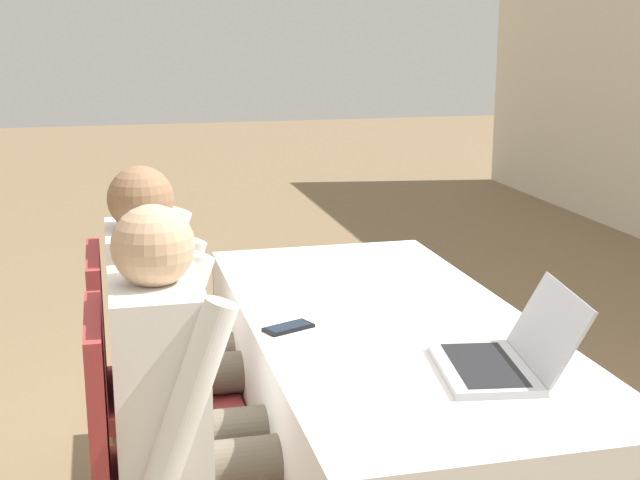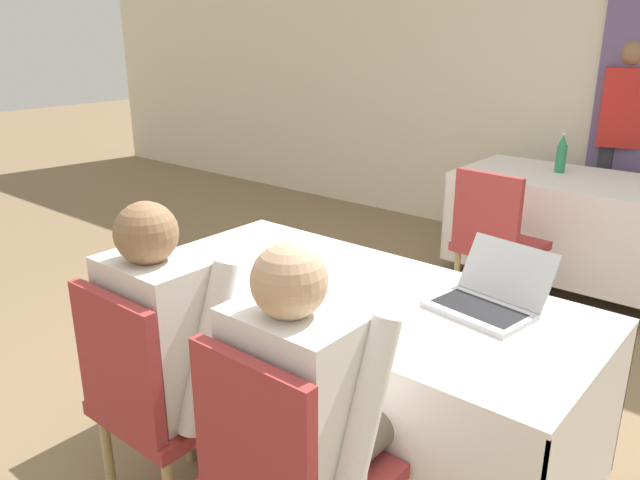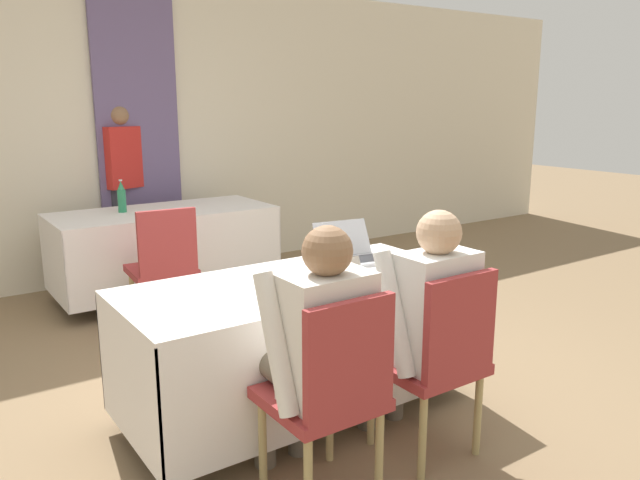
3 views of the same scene
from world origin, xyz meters
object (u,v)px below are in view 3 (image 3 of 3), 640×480
(laptop, at_px, (351,254))
(person_checkered_shirt, at_px, (316,344))
(chair_far_spare, at_px, (164,263))
(chair_near_right, at_px, (438,356))
(person_white_shirt, at_px, (423,316))
(water_bottle, at_px, (122,197))
(person_red_shirt, at_px, (123,181))
(cell_phone, at_px, (336,294))
(chair_near_left, at_px, (331,390))

(laptop, relative_size, person_checkered_shirt, 0.33)
(laptop, relative_size, chair_far_spare, 0.42)
(chair_near_right, height_order, person_white_shirt, person_white_shirt)
(person_checkered_shirt, bearing_deg, chair_near_right, 170.16)
(person_checkered_shirt, relative_size, person_white_shirt, 1.00)
(water_bottle, relative_size, chair_near_right, 0.29)
(person_checkered_shirt, height_order, person_red_shirt, person_red_shirt)
(cell_phone, relative_size, chair_near_left, 0.17)
(laptop, height_order, chair_far_spare, laptop)
(laptop, height_order, cell_phone, laptop)
(laptop, bearing_deg, chair_near_left, -122.44)
(chair_far_spare, height_order, person_red_shirt, person_red_shirt)
(laptop, xyz_separation_m, person_red_shirt, (-0.37, 2.94, 0.14))
(chair_near_right, xyz_separation_m, person_white_shirt, (0.00, 0.10, 0.16))
(person_white_shirt, bearing_deg, person_checkered_shirt, 0.00)
(chair_near_right, distance_m, person_white_shirt, 0.19)
(laptop, distance_m, person_checkered_shirt, 1.08)
(person_checkered_shirt, bearing_deg, laptop, -134.98)
(chair_near_left, xyz_separation_m, person_white_shirt, (0.60, 0.10, 0.16))
(cell_phone, height_order, chair_near_left, chair_near_left)
(chair_near_left, bearing_deg, chair_near_right, -180.00)
(chair_near_right, relative_size, person_red_shirt, 0.57)
(laptop, bearing_deg, chair_near_right, -91.85)
(water_bottle, distance_m, person_checkered_shirt, 3.10)
(chair_near_left, height_order, chair_near_right, same)
(cell_phone, bearing_deg, person_checkered_shirt, -159.97)
(chair_near_left, distance_m, chair_far_spare, 2.27)
(chair_far_spare, bearing_deg, person_white_shirt, 105.88)
(laptop, distance_m, cell_phone, 0.63)
(chair_far_spare, height_order, person_white_shirt, person_white_shirt)
(laptop, xyz_separation_m, person_white_shirt, (-0.16, -0.76, -0.11))
(laptop, xyz_separation_m, chair_far_spare, (-0.59, 1.40, -0.27))
(person_red_shirt, bearing_deg, chair_near_right, -104.10)
(laptop, relative_size, cell_phone, 2.47)
(person_white_shirt, bearing_deg, chair_far_spare, -78.83)
(cell_phone, distance_m, chair_far_spare, 1.88)
(laptop, relative_size, water_bottle, 1.44)
(cell_phone, bearing_deg, water_bottle, 69.58)
(water_bottle, height_order, person_checkered_shirt, person_checkered_shirt)
(cell_phone, bearing_deg, chair_far_spare, 71.48)
(laptop, xyz_separation_m, chair_near_right, (-0.16, -0.86, -0.27))
(chair_near_right, bearing_deg, laptop, -100.75)
(chair_near_right, distance_m, person_red_shirt, 3.83)
(chair_near_right, bearing_deg, chair_far_spare, -79.32)
(person_checkered_shirt, height_order, person_white_shirt, same)
(chair_far_spare, distance_m, person_white_shirt, 2.21)
(water_bottle, bearing_deg, person_red_shirt, 71.41)
(chair_near_right, xyz_separation_m, person_red_shirt, (-0.20, 3.81, 0.41))
(laptop, bearing_deg, person_red_shirt, 106.02)
(person_white_shirt, height_order, person_red_shirt, person_red_shirt)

